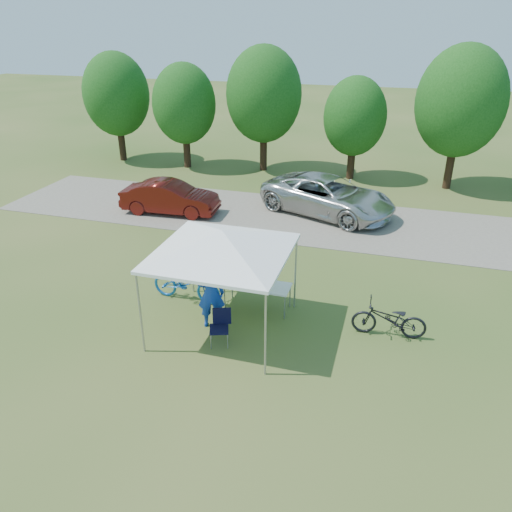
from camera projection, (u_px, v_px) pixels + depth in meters
The scene contains 13 objects.
ground at pixel (225, 327), 12.88m from camera, with size 100.00×100.00×0.00m, color #2D5119.
gravel_strip at pixel (293, 218), 19.78m from camera, with size 24.00×5.00×0.02m, color gray.
canopy at pixel (222, 233), 11.73m from camera, with size 4.53×4.53×3.00m.
treeline at pixel (317, 103), 23.54m from camera, with size 24.89×4.28×6.30m.
folding_table at pixel (257, 286), 13.44m from camera, with size 1.78×0.74×0.73m.
folding_chair at pixel (220, 323), 12.11m from camera, with size 0.58×0.61×0.89m.
cooler at pixel (247, 277), 13.43m from camera, with size 0.47×0.32×0.34m.
ice_cream_cup at pixel (268, 286), 13.29m from camera, with size 0.08×0.08×0.06m, color yellow.
cyclist at pixel (211, 294), 12.56m from camera, with size 0.69×0.45×1.88m, color #163DB4.
bike_blue at pixel (186, 283), 13.91m from camera, with size 0.71×2.04×1.07m, color #1357AC.
bike_dark at pixel (389, 319), 12.35m from camera, with size 0.64×1.83×0.96m, color black.
minivan at pixel (328, 196), 19.90m from camera, with size 2.49×5.40×1.50m, color beige.
sedan at pixel (170, 197), 20.05m from camera, with size 1.36×3.90×1.29m, color #54120E.
Camera 1 is at (3.84, -10.11, 7.28)m, focal length 35.00 mm.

